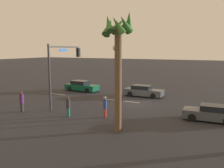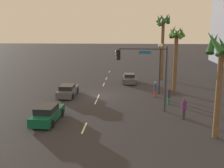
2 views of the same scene
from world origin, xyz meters
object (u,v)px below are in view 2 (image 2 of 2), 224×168
pedestrian_0 (169,96)px  pedestrian_2 (184,108)px  palm_tree_1 (176,44)px  palm_tree_2 (221,57)px  car_1 (129,79)px  palm_tree_0 (163,31)px  traffic_signal (149,68)px  streetlamp (160,59)px  car_2 (68,91)px  pedestrian_1 (155,89)px  car_0 (47,114)px

pedestrian_0 → pedestrian_2: (4.84, 0.59, 0.09)m
palm_tree_1 → palm_tree_2: bearing=2.5°
car_1 → palm_tree_0: bearing=120.6°
pedestrian_0 → palm_tree_0: size_ratio=0.17×
traffic_signal → car_1: bearing=-172.6°
car_1 → pedestrian_2: size_ratio=2.24×
pedestrian_2 → palm_tree_1: palm_tree_1 is taller
traffic_signal → streetlamp: 7.08m
traffic_signal → pedestrian_0: 4.81m
car_2 → pedestrian_1: bearing=91.1°
car_2 → pedestrian_1: size_ratio=2.57×
car_1 → pedestrian_1: bearing=20.3°
pedestrian_1 → streetlamp: bearing=156.0°
car_2 → pedestrian_0: 11.69m
traffic_signal → pedestrian_1: 6.51m
car_2 → palm_tree_2: palm_tree_2 is taller
pedestrian_0 → palm_tree_2: size_ratio=0.22×
car_1 → pedestrian_0: (11.00, 4.12, 0.28)m
palm_tree_2 → pedestrian_1: bearing=-164.9°
pedestrian_2 → palm_tree_2: (4.00, 1.44, 4.92)m
streetlamp → pedestrian_2: (9.12, 1.15, -3.31)m
pedestrian_1 → palm_tree_1: (-2.42, 2.55, 4.96)m
car_0 → palm_tree_0: bearing=149.1°
pedestrian_0 → pedestrian_1: size_ratio=0.94×
car_2 → traffic_signal: (5.32, 8.99, 3.56)m
pedestrian_0 → palm_tree_1: palm_tree_1 is taller
car_2 → pedestrian_0: size_ratio=2.74×
car_1 → car_2: size_ratio=0.90×
palm_tree_0 → palm_tree_2: size_ratio=1.31×
traffic_signal → car_0: bearing=-67.9°
car_0 → streetlamp: streetlamp is taller
pedestrian_0 → pedestrian_2: 4.88m
car_1 → pedestrian_1: 8.59m
car_2 → palm_tree_1: 14.06m
palm_tree_2 → streetlamp: bearing=-168.8°
traffic_signal → palm_tree_2: 7.85m
streetlamp → pedestrian_2: bearing=7.2°
palm_tree_0 → traffic_signal: bearing=-11.1°
car_0 → pedestrian_0: bearing=118.8°
car_0 → palm_tree_1: 17.79m
pedestrian_2 → palm_tree_1: size_ratio=0.23×
car_0 → pedestrian_1: (-9.07, 9.98, 0.31)m
streetlamp → pedestrian_1: size_ratio=3.37×
traffic_signal → pedestrian_1: bearing=167.6°
streetlamp → palm_tree_1: (-1.09, 1.96, 1.64)m
palm_tree_0 → pedestrian_1: bearing=-10.4°
car_1 → traffic_signal: (13.57, 1.75, 3.58)m
car_0 → pedestrian_0: (-6.12, 11.12, 0.23)m
pedestrian_1 → palm_tree_0: bearing=169.6°
car_2 → palm_tree_0: palm_tree_0 is taller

